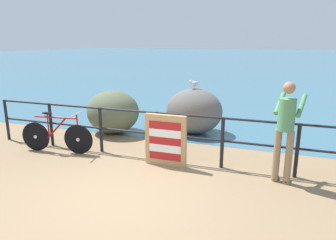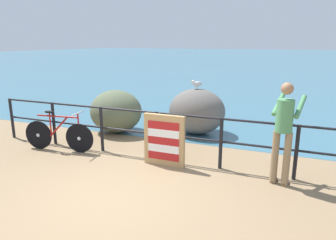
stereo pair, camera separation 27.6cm
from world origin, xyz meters
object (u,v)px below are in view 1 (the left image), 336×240
object	(u,v)px
person_at_railing	(286,128)
breakwater_boulder_left	(113,112)
seagull	(194,83)
folded_deckchair_stack	(166,140)
bicycle	(57,135)
breakwater_boulder_main	(194,111)

from	to	relation	value
person_at_railing	breakwater_boulder_left	distance (m)	4.65
seagull	breakwater_boulder_left	bearing A→B (deg)	-24.41
folded_deckchair_stack	seagull	xyz separation A→B (m)	(-0.07, 2.42, 0.82)
bicycle	breakwater_boulder_left	world-z (taller)	breakwater_boulder_left
bicycle	seagull	distance (m)	3.65
breakwater_boulder_left	folded_deckchair_stack	bearing A→B (deg)	-38.60
breakwater_boulder_left	seagull	xyz separation A→B (m)	(2.05, 0.73, 0.77)
person_at_railing	bicycle	bearing A→B (deg)	104.00
seagull	bicycle	bearing A→B (deg)	1.59
bicycle	folded_deckchair_stack	xyz separation A→B (m)	(2.54, 0.10, 0.13)
folded_deckchair_stack	breakwater_boulder_left	distance (m)	2.71
bicycle	person_at_railing	bearing A→B (deg)	-7.07
folded_deckchair_stack	seagull	distance (m)	2.56
breakwater_boulder_main	bicycle	bearing A→B (deg)	-135.02
bicycle	breakwater_boulder_left	bearing A→B (deg)	68.94
bicycle	breakwater_boulder_main	world-z (taller)	breakwater_boulder_main
bicycle	folded_deckchair_stack	size ratio (longest dim) A/B	1.62
breakwater_boulder_left	person_at_railing	bearing A→B (deg)	-21.76
bicycle	person_at_railing	distance (m)	4.76
bicycle	breakwater_boulder_main	xyz separation A→B (m)	(2.49, 2.48, 0.21)
folded_deckchair_stack	seagull	size ratio (longest dim) A/B	3.57
person_at_railing	seagull	size ratio (longest dim) A/B	6.12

